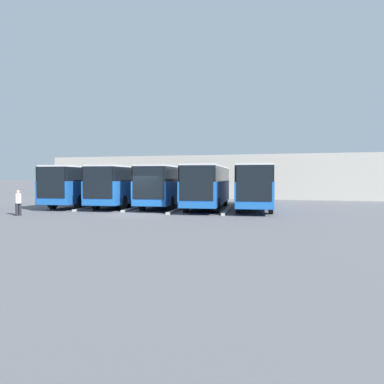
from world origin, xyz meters
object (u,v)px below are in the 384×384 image
Objects in this scene: bus_0 at (255,185)px; bus_2 at (167,185)px; bus_3 at (125,184)px; pedestrian at (18,202)px; bus_4 at (85,184)px; bus_1 at (208,185)px.

bus_2 is (7.09, -0.42, 0.00)m from bus_0.
bus_3 is 9.21m from pedestrian.
bus_2 is 7.12m from bus_4.
bus_1 reaches higher than pedestrian.
bus_2 is (3.54, -0.75, 0.00)m from bus_1.
bus_0 is at bearing 174.20° from bus_3.
bus_1 is at bearing 162.40° from bus_2.
bus_0 and bus_2 have the same top height.
pedestrian is at bearing 64.00° from bus_3.
bus_1 is at bearing 173.92° from bus_4.
bus_1 is 1.00× the size of bus_4.
bus_1 is 6.82× the size of pedestrian.
bus_4 reaches higher than pedestrian.
bus_4 is 6.82× the size of pedestrian.
pedestrian is at bearing 47.53° from bus_2.
bus_2 is at bearing -9.12° from bus_0.
bus_2 is 11.27m from pedestrian.
bus_1 is 10.63m from bus_4.
pedestrian is at bearing 33.08° from bus_1.
bus_3 is 3.55m from bus_4.
bus_0 is at bearing 175.32° from bus_4.
bus_3 is at bearing -5.80° from bus_0.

